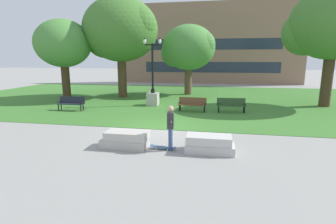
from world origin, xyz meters
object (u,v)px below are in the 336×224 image
person_skateboarder (171,125)px  skateboard (163,147)px  concrete_block_center (126,139)px  park_bench_near_right (192,104)px  park_bench_far_left (71,103)px  park_bench_near_left (231,104)px  concrete_block_left (209,144)px  lamp_post_center (153,92)px

person_skateboarder → skateboard: (-0.28, -0.05, -0.89)m
concrete_block_center → park_bench_near_right: (1.94, 7.38, 0.23)m
park_bench_far_left → park_bench_near_left: bearing=6.8°
concrete_block_left → lamp_post_center: bearing=115.7°
skateboard → park_bench_near_left: park_bench_near_left is taller
concrete_block_center → lamp_post_center: 9.25m
park_bench_near_left → concrete_block_center: bearing=-120.3°
skateboard → park_bench_near_right: 7.41m
park_bench_near_left → park_bench_far_left: size_ratio=1.02×
lamp_post_center → skateboard: bearing=-74.0°
park_bench_far_left → park_bench_near_right: bearing=7.6°
concrete_block_center → person_skateboarder: person_skateboarder is taller
concrete_block_left → lamp_post_center: (-4.38, 9.12, 0.70)m
park_bench_near_left → park_bench_near_right: size_ratio=1.00×
person_skateboarder → concrete_block_left: bearing=-0.5°
park_bench_far_left → person_skateboarder: bearing=-38.8°
concrete_block_left → skateboard: concrete_block_left is taller
concrete_block_left → park_bench_near_left: bearing=81.2°
park_bench_far_left → lamp_post_center: size_ratio=0.37×
park_bench_near_right → concrete_block_left: bearing=-79.9°
park_bench_far_left → concrete_block_center: bearing=-46.4°
park_bench_near_left → skateboard: bearing=-111.1°
person_skateboarder → park_bench_near_left: (2.64, 7.51, -0.43)m
lamp_post_center → concrete_block_left: bearing=-64.3°
concrete_block_center → skateboard: (1.50, -0.01, -0.22)m
park_bench_near_left → lamp_post_center: lamp_post_center is taller
concrete_block_left → park_bench_far_left: park_bench_far_left is taller
park_bench_near_left → park_bench_far_left: bearing=-173.2°
lamp_post_center → park_bench_near_left: bearing=-16.0°
concrete_block_left → skateboard: 1.77m
concrete_block_center → concrete_block_left: same height
concrete_block_center → park_bench_near_right: size_ratio=1.00×
concrete_block_left → person_skateboarder: bearing=179.5°
park_bench_near_left → lamp_post_center: 5.79m
person_skateboarder → park_bench_far_left: size_ratio=0.95×
concrete_block_left → concrete_block_center: bearing=-179.4°
person_skateboarder → park_bench_far_left: person_skateboarder is taller
lamp_post_center → person_skateboarder: bearing=-72.3°
skateboard → park_bench_near_right: (0.44, 7.38, 0.45)m
park_bench_near_right → lamp_post_center: (-3.07, 1.78, 0.47)m
concrete_block_center → park_bench_near_right: bearing=75.3°
person_skateboarder → lamp_post_center: size_ratio=0.35×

